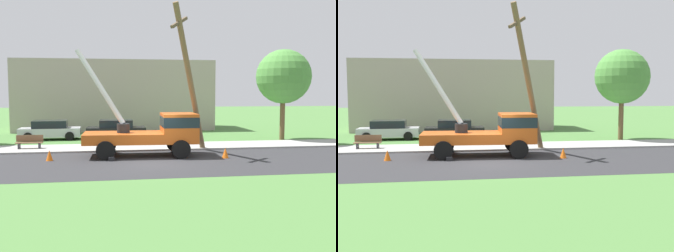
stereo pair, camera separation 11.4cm
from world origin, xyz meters
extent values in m
plane|color=#477538|center=(0.00, 12.00, 0.00)|extent=(120.00, 120.00, 0.00)
cube|color=#2B2B2D|center=(0.00, 0.00, 0.00)|extent=(80.00, 7.53, 0.01)
cube|color=#9E9E99|center=(0.00, 5.36, 0.05)|extent=(80.00, 3.20, 0.10)
cube|color=#C65119|center=(-1.52, 2.20, 1.02)|extent=(4.39, 2.57, 0.55)
cube|color=#C65119|center=(1.58, 2.08, 1.55)|extent=(2.00, 2.48, 1.60)
cube|color=#19232D|center=(1.58, 2.08, 1.90)|extent=(2.02, 2.50, 0.56)
cylinder|color=black|center=(-1.50, 2.20, 1.55)|extent=(0.70, 0.70, 0.50)
cylinder|color=silver|center=(-2.75, 2.91, 3.85)|extent=(2.84, 1.76, 4.26)
cube|color=black|center=(-2.18, 0.78, 0.10)|extent=(0.31, 0.31, 0.20)
cube|color=black|center=(-2.06, 3.68, 0.10)|extent=(0.31, 0.31, 0.20)
cylinder|color=black|center=(1.49, 0.88, 0.50)|extent=(1.00, 0.30, 1.00)
cylinder|color=black|center=(1.58, 3.28, 0.50)|extent=(1.00, 0.30, 1.00)
cylinder|color=black|center=(-2.48, 1.04, 0.50)|extent=(1.00, 0.30, 1.00)
cylinder|color=black|center=(-2.38, 3.44, 0.50)|extent=(1.00, 0.30, 1.00)
cylinder|color=brown|center=(2.37, 2.76, 4.12)|extent=(2.67, 3.25, 8.38)
cube|color=brown|center=(1.52, 1.69, 7.26)|extent=(1.19, 1.44, 0.87)
cone|color=orange|center=(3.87, 0.72, 0.28)|extent=(0.36, 0.36, 0.56)
cone|color=orange|center=(-5.34, 1.31, 0.28)|extent=(0.36, 0.36, 0.56)
cube|color=#B7B7BF|center=(-6.57, 10.67, 0.55)|extent=(4.44, 1.90, 0.65)
cube|color=black|center=(-6.57, 10.67, 1.15)|extent=(2.50, 1.71, 0.55)
cylinder|color=black|center=(-5.10, 9.81, 0.32)|extent=(0.64, 0.22, 0.64)
cylinder|color=black|center=(-5.14, 11.60, 0.32)|extent=(0.64, 0.22, 0.64)
cylinder|color=black|center=(-8.00, 9.74, 0.32)|extent=(0.64, 0.22, 0.64)
cylinder|color=black|center=(-8.04, 11.54, 0.32)|extent=(0.64, 0.22, 0.64)
cube|color=black|center=(-1.70, 10.54, 0.55)|extent=(4.45, 1.93, 0.65)
cube|color=black|center=(-1.70, 10.54, 1.15)|extent=(2.51, 1.73, 0.55)
cylinder|color=black|center=(-0.28, 9.60, 0.32)|extent=(0.64, 0.22, 0.64)
cylinder|color=black|center=(-0.22, 11.40, 0.32)|extent=(0.64, 0.22, 0.64)
cylinder|color=black|center=(-3.18, 9.69, 0.32)|extent=(0.64, 0.22, 0.64)
cylinder|color=black|center=(-3.13, 11.49, 0.32)|extent=(0.64, 0.22, 0.64)
cube|color=brown|center=(-7.09, 5.36, 0.45)|extent=(1.60, 0.44, 0.06)
cube|color=brown|center=(-7.09, 5.56, 0.70)|extent=(1.60, 0.06, 0.40)
cube|color=#333338|center=(-7.69, 5.36, 0.23)|extent=(0.10, 0.40, 0.45)
cube|color=#333338|center=(-6.49, 5.36, 0.23)|extent=(0.10, 0.40, 0.45)
cylinder|color=brown|center=(10.46, 8.00, 2.17)|extent=(0.36, 0.36, 4.35)
sphere|color=#4C8C3D|center=(10.46, 8.00, 4.66)|extent=(3.98, 3.98, 3.98)
cube|color=#A5998C|center=(-1.57, 18.52, 3.20)|extent=(18.00, 6.00, 6.40)
camera|label=1|loc=(-2.37, -19.47, 3.55)|focal=42.15mm
camera|label=2|loc=(-2.26, -19.48, 3.55)|focal=42.15mm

